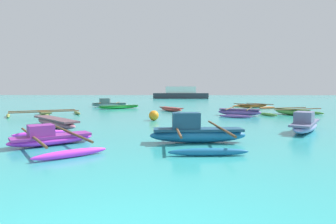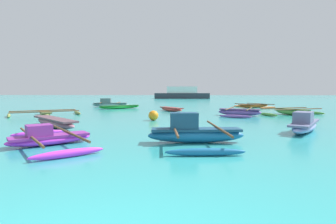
# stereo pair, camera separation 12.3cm
# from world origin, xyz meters

# --- Properties ---
(moored_boat_0) EXTENTS (3.64, 3.08, 0.32)m
(moored_boat_0) POSITION_xyz_m (-5.17, 22.98, 0.18)
(moored_boat_0) COLOR green
(moored_boat_0) RESTS_ON ground_plane
(moored_boat_1) EXTENTS (2.21, 2.73, 0.32)m
(moored_boat_1) POSITION_xyz_m (-0.12, 20.02, 0.18)
(moored_boat_1) COLOR #E64943
(moored_boat_1) RESTS_ON ground_plane
(moored_boat_2) EXTENTS (4.81, 4.16, 0.34)m
(moored_boat_2) POSITION_xyz_m (-8.50, 15.63, 0.16)
(moored_boat_2) COLOR olive
(moored_boat_2) RESTS_ON ground_plane
(moored_boat_3) EXTENTS (4.66, 3.38, 0.48)m
(moored_boat_3) POSITION_xyz_m (8.36, 17.02, 0.23)
(moored_boat_3) COLOR #5AA143
(moored_boat_3) RESTS_ON ground_plane
(moored_boat_4) EXTENTS (3.98, 4.29, 0.63)m
(moored_boat_4) POSITION_xyz_m (-3.22, 6.13, 0.21)
(moored_boat_4) COLOR #DF37E9
(moored_boat_4) RESTS_ON ground_plane
(moored_boat_5) EXTENTS (3.80, 4.38, 0.40)m
(moored_boat_5) POSITION_xyz_m (7.98, 25.38, 0.19)
(moored_boat_5) COLOR #A5521C
(moored_boat_5) RESTS_ON ground_plane
(moored_boat_6) EXTENTS (3.10, 3.85, 0.96)m
(moored_boat_6) POSITION_xyz_m (1.21, 6.73, 0.31)
(moored_boat_6) COLOR #1A67A0
(moored_boat_6) RESTS_ON ground_plane
(moored_boat_7) EXTENTS (3.08, 4.06, 0.51)m
(moored_boat_7) POSITION_xyz_m (4.64, 16.30, 0.24)
(moored_boat_7) COLOR #7C52A8
(moored_boat_7) RESTS_ON ground_plane
(moored_boat_8) EXTENTS (3.91, 3.82, 0.91)m
(moored_boat_8) POSITION_xyz_m (-7.02, 26.07, 0.30)
(moored_boat_8) COLOR #7DACAE
(moored_boat_8) RESTS_ON ground_plane
(moored_boat_9) EXTENTS (2.52, 3.37, 0.83)m
(moored_boat_9) POSITION_xyz_m (5.77, 9.31, 0.29)
(moored_boat_9) COLOR #97A0E6
(moored_boat_9) RESTS_ON ground_plane
(moored_boat_10) EXTENTS (3.48, 3.39, 0.42)m
(moored_boat_10) POSITION_xyz_m (-5.00, 9.99, 0.23)
(moored_boat_10) COLOR #9A6376
(moored_boat_10) RESTS_ON ground_plane
(mooring_buoy_0) EXTENTS (0.56, 0.56, 0.56)m
(mooring_buoy_0) POSITION_xyz_m (-0.81, 13.02, 0.28)
(mooring_buoy_0) COLOR orange
(mooring_buoy_0) RESTS_ON ground_plane
(distant_ferry) EXTENTS (12.69, 2.79, 2.79)m
(distant_ferry) POSITION_xyz_m (0.55, 59.94, 1.14)
(distant_ferry) COLOR #2D333D
(distant_ferry) RESTS_ON ground_plane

